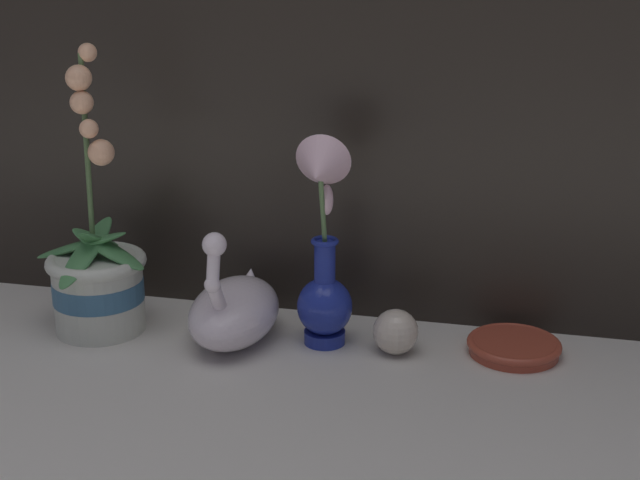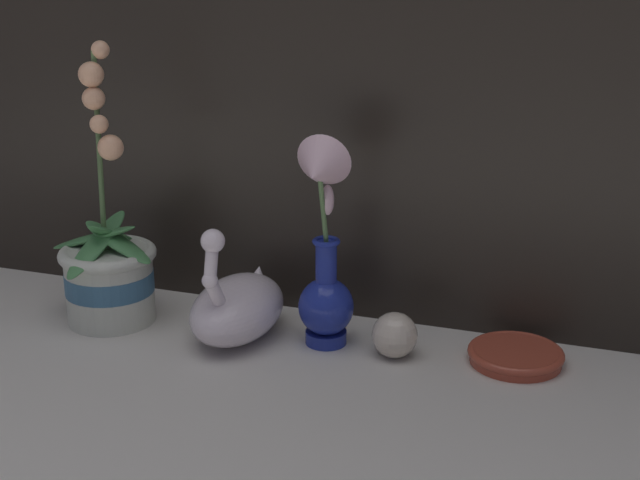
% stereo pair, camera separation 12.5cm
% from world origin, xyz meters
% --- Properties ---
extents(ground_plane, '(2.80, 2.80, 0.00)m').
position_xyz_m(ground_plane, '(0.00, 0.00, 0.00)').
color(ground_plane, beige).
extents(orchid_potted_plant, '(0.19, 0.20, 0.43)m').
position_xyz_m(orchid_potted_plant, '(-0.31, 0.12, 0.09)').
color(orchid_potted_plant, beige).
rests_on(orchid_potted_plant, ground_plane).
extents(swan_figurine, '(0.13, 0.21, 0.19)m').
position_xyz_m(swan_figurine, '(-0.10, 0.13, 0.05)').
color(swan_figurine, white).
rests_on(swan_figurine, ground_plane).
extents(blue_vase, '(0.08, 0.11, 0.32)m').
position_xyz_m(blue_vase, '(0.03, 0.14, 0.13)').
color(blue_vase, navy).
rests_on(blue_vase, ground_plane).
extents(glass_sphere, '(0.07, 0.07, 0.07)m').
position_xyz_m(glass_sphere, '(0.14, 0.14, 0.03)').
color(glass_sphere, beige).
rests_on(glass_sphere, ground_plane).
extents(amber_dish, '(0.14, 0.14, 0.02)m').
position_xyz_m(amber_dish, '(0.31, 0.18, 0.01)').
color(amber_dish, '#A8422D').
rests_on(amber_dish, ground_plane).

